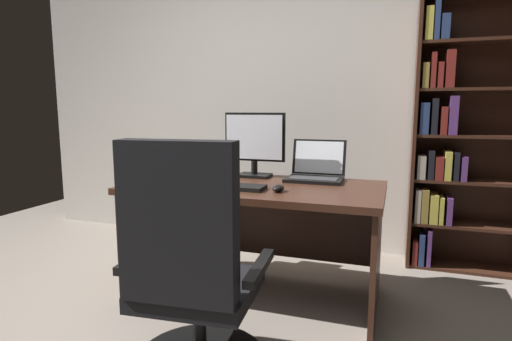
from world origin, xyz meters
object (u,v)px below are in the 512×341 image
object	(u,v)px
pen	(218,179)
bookshelf	(461,138)
desk	(259,212)
notepad	(216,180)
keyboard	(229,186)
open_binder	(167,184)
computer_mouse	(278,188)
reading_stand_with_book	(195,164)
office_chair	(191,283)
laptop	(316,172)
monitor	(254,145)

from	to	relation	value
pen	bookshelf	bearing A→B (deg)	29.94
desk	notepad	distance (m)	0.35
keyboard	open_binder	distance (m)	0.39
computer_mouse	reading_stand_with_book	distance (m)	0.92
office_chair	laptop	size ratio (longest dim) A/B	2.97
monitor	laptop	distance (m)	0.46
desk	office_chair	size ratio (longest dim) A/B	1.46
keyboard	open_binder	xyz separation A→B (m)	(-0.39, -0.05, -0.00)
bookshelf	open_binder	size ratio (longest dim) A/B	4.06
computer_mouse	open_binder	distance (m)	0.69
monitor	office_chair	bearing A→B (deg)	-84.14
monitor	desk	bearing A→B (deg)	-63.47
laptop	computer_mouse	bearing A→B (deg)	-105.64
laptop	notepad	xyz separation A→B (m)	(-0.61, -0.24, -0.05)
keyboard	computer_mouse	bearing A→B (deg)	0.00
computer_mouse	bookshelf	bearing A→B (deg)	45.79
bookshelf	reading_stand_with_book	world-z (taller)	bookshelf
bookshelf	monitor	bearing A→B (deg)	-154.78
laptop	computer_mouse	distance (m)	0.47
bookshelf	monitor	distance (m)	1.50
bookshelf	keyboard	world-z (taller)	bookshelf
laptop	open_binder	xyz separation A→B (m)	(-0.82, -0.50, -0.04)
computer_mouse	office_chair	bearing A→B (deg)	-103.94
bookshelf	pen	distance (m)	1.77
desk	monitor	world-z (taller)	monitor
open_binder	notepad	bearing A→B (deg)	59.01
monitor	laptop	bearing A→B (deg)	0.94
laptop	pen	world-z (taller)	laptop
monitor	laptop	size ratio (longest dim) A/B	1.22
notepad	monitor	bearing A→B (deg)	52.23
keyboard	pen	world-z (taller)	keyboard
reading_stand_with_book	pen	bearing A→B (deg)	-42.28
office_chair	keyboard	size ratio (longest dim) A/B	2.54
bookshelf	open_binder	xyz separation A→B (m)	(-1.75, -1.14, -0.24)
desk	laptop	distance (m)	0.46
reading_stand_with_book	open_binder	distance (m)	0.56
bookshelf	notepad	size ratio (longest dim) A/B	9.43
bookshelf	notepad	distance (m)	1.79
desk	computer_mouse	world-z (taller)	computer_mouse
open_binder	laptop	bearing A→B (deg)	38.88
notepad	reading_stand_with_book	bearing A→B (deg)	135.84
notepad	pen	world-z (taller)	pen
reading_stand_with_book	bookshelf	bearing A→B (deg)	17.82
desk	laptop	size ratio (longest dim) A/B	4.32
desk	pen	size ratio (longest dim) A/B	11.10
monitor	pen	distance (m)	0.35
keyboard	desk	bearing A→B (deg)	68.11
reading_stand_with_book	open_binder	size ratio (longest dim) A/B	0.64
computer_mouse	keyboard	bearing A→B (deg)	180.00
bookshelf	laptop	xyz separation A→B (m)	(-0.93, -0.63, -0.20)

